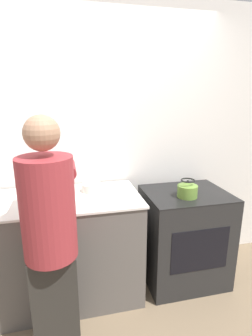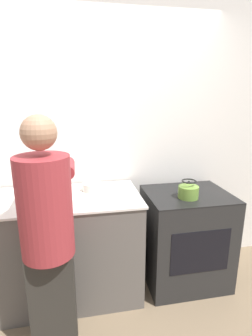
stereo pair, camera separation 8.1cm
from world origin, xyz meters
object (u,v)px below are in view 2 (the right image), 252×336
oven (185,237)px  kettle (188,191)px  cutting_board (49,198)px  person (48,235)px  knife (50,196)px

oven → kettle: kettle is taller
oven → cutting_board: bearing=-179.7°
cutting_board → kettle: kettle is taller
person → knife: (-0.03, 0.52, 0.06)m
oven → cutting_board: 1.31m
cutting_board → knife: knife is taller
cutting_board → knife: 0.02m
cutting_board → kettle: bearing=-4.5°
person → cutting_board: 0.51m
oven → kettle: bearing=-115.0°
person → kettle: size_ratio=9.43×
oven → person: size_ratio=0.54×
oven → kettle: (-0.05, -0.10, 0.51)m
oven → person: 1.36m
person → kettle: person is taller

